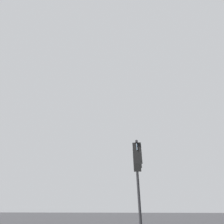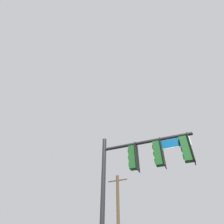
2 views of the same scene
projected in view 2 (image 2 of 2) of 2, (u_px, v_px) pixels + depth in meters
name	position (u px, v px, depth m)	size (l,w,h in m)	color
signal_pole_near	(142.00, 165.00, 7.76)	(4.36, 0.76, 5.94)	black
utility_pole	(118.00, 213.00, 19.74)	(2.59, 0.36, 8.62)	#47331E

